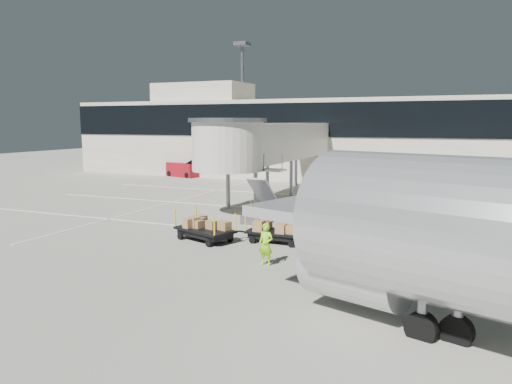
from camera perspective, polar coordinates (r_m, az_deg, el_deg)
ground at (r=24.35m, az=-1.05°, el=-5.75°), size 140.00×140.00×0.00m
lane_markings at (r=33.09m, az=4.58°, el=-2.08°), size 40.00×30.00×0.02m
terminal at (r=52.49m, az=12.27°, el=5.98°), size 64.00×12.11×15.20m
jet_bridge at (r=36.52m, az=1.21°, el=5.64°), size 5.70×20.40×6.03m
baggage_tug at (r=28.46m, az=13.35°, el=-2.69°), size 2.83×2.33×1.69m
suitcase_cart at (r=27.85m, az=15.88°, el=-3.30°), size 3.46×1.53×1.34m
box_cart_near at (r=24.16m, az=2.54°, el=-4.54°), size 3.50×1.42×1.37m
box_cart_far at (r=24.47m, az=-5.76°, el=-4.30°), size 3.79×2.46×1.47m
ground_worker at (r=20.30m, az=1.12°, el=-6.01°), size 0.69×0.50×1.74m
minivan at (r=34.11m, az=24.58°, el=-0.49°), size 3.98×5.59×1.97m
belt_loader at (r=53.73m, az=-8.30°, el=2.54°), size 4.35×2.66×1.97m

